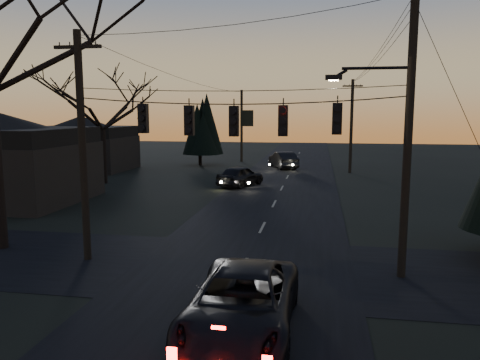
% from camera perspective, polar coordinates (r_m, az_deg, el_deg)
% --- Properties ---
extents(main_road, '(8.00, 120.00, 0.02)m').
position_cam_1_polar(main_road, '(26.77, 3.77, -3.74)').
color(main_road, black).
rests_on(main_road, ground).
extents(cross_road, '(60.00, 7.00, 0.02)m').
position_cam_1_polar(cross_road, '(17.19, 0.30, -10.64)').
color(cross_road, black).
rests_on(cross_road, ground).
extents(utility_pole_right, '(5.00, 0.30, 10.00)m').
position_cam_1_polar(utility_pole_right, '(17.23, 19.02, -11.09)').
color(utility_pole_right, black).
rests_on(utility_pole_right, ground).
extents(utility_pole_left, '(1.80, 0.30, 8.50)m').
position_cam_1_polar(utility_pole_left, '(19.06, -18.05, -9.17)').
color(utility_pole_left, black).
rests_on(utility_pole_left, ground).
extents(utility_pole_far_r, '(1.80, 0.30, 8.50)m').
position_cam_1_polar(utility_pole_far_r, '(44.49, 13.23, 0.87)').
color(utility_pole_far_r, black).
rests_on(utility_pole_far_r, ground).
extents(utility_pole_far_l, '(0.30, 0.30, 8.00)m').
position_cam_1_polar(utility_pole_far_l, '(53.05, 0.19, 2.26)').
color(utility_pole_far_l, black).
rests_on(utility_pole_far_l, ground).
extents(span_signal_assembly, '(11.50, 0.44, 1.49)m').
position_cam_1_polar(span_signal_assembly, '(16.30, -0.53, 7.37)').
color(span_signal_assembly, black).
rests_on(span_signal_assembly, ground).
extents(bare_tree_dist, '(7.39, 7.39, 8.47)m').
position_cam_1_polar(bare_tree_dist, '(38.07, -16.52, 8.46)').
color(bare_tree_dist, black).
rests_on(bare_tree_dist, ground).
extents(evergreen_dist, '(3.71, 3.71, 6.58)m').
position_cam_1_polar(evergreen_dist, '(49.53, -4.93, 6.31)').
color(evergreen_dist, black).
rests_on(evergreen_dist, ground).
extents(house_left_far, '(9.00, 7.00, 5.20)m').
position_cam_1_polar(house_left_far, '(47.84, -18.70, 4.29)').
color(house_left_far, black).
rests_on(house_left_far, ground).
extents(suv_near, '(2.64, 5.70, 1.58)m').
position_cam_1_polar(suv_near, '(12.22, 0.24, -14.83)').
color(suv_near, black).
rests_on(suv_near, ground).
extents(sedan_oncoming_a, '(3.44, 4.93, 1.56)m').
position_cam_1_polar(sedan_oncoming_a, '(35.40, 0.04, 0.50)').
color(sedan_oncoming_a, black).
rests_on(sedan_oncoming_a, ground).
extents(sedan_oncoming_b, '(3.46, 5.21, 1.62)m').
position_cam_1_polar(sedan_oncoming_b, '(46.95, 5.28, 2.44)').
color(sedan_oncoming_b, black).
rests_on(sedan_oncoming_b, ground).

